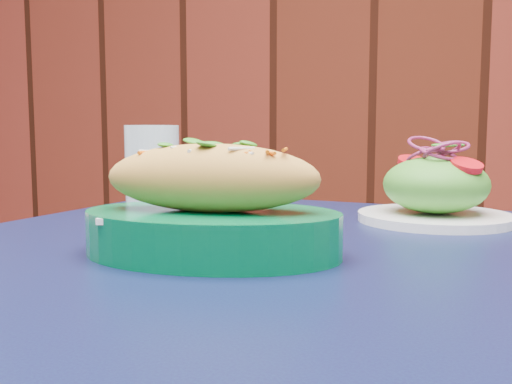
% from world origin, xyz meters
% --- Properties ---
extents(cafe_table, '(0.89, 0.89, 0.75)m').
position_xyz_m(cafe_table, '(0.50, 1.33, 0.66)').
color(cafe_table, black).
rests_on(cafe_table, ground).
extents(banh_mi_basket, '(0.28, 0.19, 0.12)m').
position_xyz_m(banh_mi_basket, '(0.45, 1.27, 0.80)').
color(banh_mi_basket, '#005B30').
rests_on(banh_mi_basket, cafe_table).
extents(salad_plate, '(0.21, 0.21, 0.11)m').
position_xyz_m(salad_plate, '(0.65, 1.56, 0.79)').
color(salad_plate, white).
rests_on(salad_plate, cafe_table).
extents(water_glass, '(0.08, 0.08, 0.13)m').
position_xyz_m(water_glass, '(0.24, 1.52, 0.82)').
color(water_glass, silver).
rests_on(water_glass, cafe_table).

